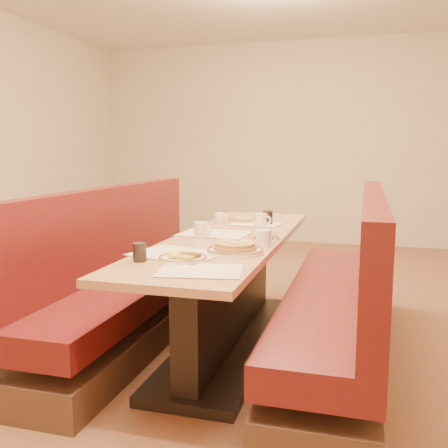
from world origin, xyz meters
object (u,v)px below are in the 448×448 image
(booth_right, at_px, (343,303))
(coffee_mug_a, at_px, (264,238))
(pancake_plate, at_px, (235,249))
(coffee_mug_b, at_px, (201,229))
(booth_left, at_px, (129,286))
(soda_tumbler_mid, at_px, (268,217))
(soda_tumbler_near, at_px, (140,252))
(diner_table, at_px, (230,292))
(eggs_plate, at_px, (182,257))
(coffee_mug_c, at_px, (261,220))
(coffee_mug_d, at_px, (220,218))

(booth_right, height_order, coffee_mug_a, booth_right)
(pancake_plate, xyz_separation_m, coffee_mug_b, (-0.34, 0.44, 0.03))
(booth_left, relative_size, soda_tumbler_mid, 24.20)
(soda_tumbler_near, bearing_deg, diner_table, 74.06)
(booth_left, xyz_separation_m, soda_tumbler_mid, (0.87, 0.60, 0.44))
(diner_table, bearing_deg, soda_tumbler_near, -105.94)
(pancake_plate, xyz_separation_m, eggs_plate, (-0.21, -0.25, -0.01))
(coffee_mug_c, relative_size, soda_tumbler_near, 1.31)
(pancake_plate, xyz_separation_m, soda_tumbler_near, (-0.41, -0.33, 0.02))
(booth_left, bearing_deg, pancake_plate, -29.89)
(eggs_plate, distance_m, soda_tumbler_mid, 1.38)
(booth_left, distance_m, pancake_plate, 1.12)
(eggs_plate, xyz_separation_m, soda_tumbler_near, (-0.20, -0.08, 0.03))
(soda_tumbler_near, bearing_deg, coffee_mug_b, 84.49)
(pancake_plate, distance_m, coffee_mug_c, 1.01)
(diner_table, xyz_separation_m, eggs_plate, (-0.04, -0.76, 0.39))
(booth_right, height_order, coffee_mug_d, booth_right)
(diner_table, bearing_deg, coffee_mug_b, -153.91)
(coffee_mug_a, bearing_deg, soda_tumbler_near, -154.98)
(coffee_mug_b, bearing_deg, booth_right, 25.14)
(eggs_plate, height_order, soda_tumbler_near, soda_tumbler_near)
(booth_left, distance_m, soda_tumbler_near, 1.07)
(coffee_mug_d, bearing_deg, eggs_plate, -90.09)
(coffee_mug_c, bearing_deg, coffee_mug_a, -74.30)
(coffee_mug_c, xyz_separation_m, soda_tumbler_mid, (0.03, 0.12, 0.00))
(booth_left, distance_m, booth_right, 1.46)
(pancake_plate, height_order, coffee_mug_c, coffee_mug_c)
(booth_left, xyz_separation_m, coffee_mug_d, (0.50, 0.55, 0.43))
(coffee_mug_c, bearing_deg, coffee_mug_b, -113.29)
(diner_table, height_order, coffee_mug_c, coffee_mug_c)
(coffee_mug_a, bearing_deg, booth_left, 142.54)
(coffee_mug_a, distance_m, coffee_mug_b, 0.49)
(eggs_plate, distance_m, soda_tumbler_near, 0.21)
(coffee_mug_b, bearing_deg, coffee_mug_a, -3.02)
(pancake_plate, bearing_deg, booth_left, 150.11)
(pancake_plate, xyz_separation_m, coffee_mug_c, (-0.06, 1.00, 0.02))
(booth_right, xyz_separation_m, coffee_mug_a, (-0.45, -0.27, 0.44))
(diner_table, distance_m, coffee_mug_b, 0.47)
(pancake_plate, distance_m, soda_tumbler_near, 0.52)
(pancake_plate, distance_m, coffee_mug_d, 1.14)
(coffee_mug_d, distance_m, soda_tumbler_near, 1.39)
(booth_left, height_order, coffee_mug_a, booth_left)
(diner_table, xyz_separation_m, booth_left, (-0.73, 0.00, -0.01))
(coffee_mug_a, relative_size, coffee_mug_b, 0.96)
(eggs_plate, relative_size, coffee_mug_d, 2.37)
(eggs_plate, xyz_separation_m, coffee_mug_c, (0.15, 1.25, 0.03))
(booth_left, bearing_deg, coffee_mug_c, 29.95)
(pancake_plate, distance_m, eggs_plate, 0.33)
(coffee_mug_d, height_order, soda_tumbler_near, soda_tumbler_near)
(eggs_plate, bearing_deg, soda_tumbler_near, -157.84)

